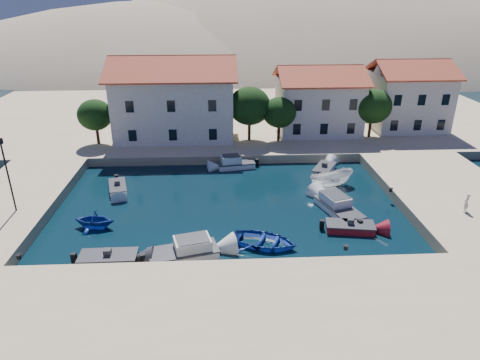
% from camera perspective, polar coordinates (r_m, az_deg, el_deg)
% --- Properties ---
extents(ground, '(400.00, 400.00, 0.00)m').
position_cam_1_polar(ground, '(29.77, -1.11, -12.14)').
color(ground, black).
rests_on(ground, ground).
extents(quay_south, '(52.00, 12.00, 1.00)m').
position_cam_1_polar(quay_south, '(24.81, -0.63, -19.30)').
color(quay_south, '#CDB48C').
rests_on(quay_south, ground).
extents(quay_east, '(11.00, 20.00, 1.00)m').
position_cam_1_polar(quay_east, '(43.59, 26.43, -1.82)').
color(quay_east, '#CDB48C').
rests_on(quay_east, ground).
extents(quay_west, '(8.00, 20.00, 1.00)m').
position_cam_1_polar(quay_west, '(42.29, -28.35, -2.97)').
color(quay_west, '#CDB48C').
rests_on(quay_west, ground).
extents(quay_north, '(80.00, 36.00, 1.00)m').
position_cam_1_polar(quay_north, '(64.47, -0.46, 8.41)').
color(quay_north, '#CDB48C').
rests_on(quay_north, ground).
extents(hills, '(254.00, 176.00, 99.00)m').
position_cam_1_polar(hills, '(154.78, 5.14, 8.22)').
color(hills, tan).
rests_on(hills, ground).
extents(building_left, '(14.70, 9.45, 9.70)m').
position_cam_1_polar(building_left, '(53.67, -8.72, 11.01)').
color(building_left, beige).
rests_on(building_left, quay_north).
extents(building_mid, '(10.50, 8.40, 8.30)m').
position_cam_1_polar(building_mid, '(55.99, 10.40, 10.67)').
color(building_mid, beige).
rests_on(building_mid, quay_north).
extents(building_right, '(9.45, 8.40, 8.80)m').
position_cam_1_polar(building_right, '(60.70, 21.51, 10.67)').
color(building_right, beige).
rests_on(building_right, quay_north).
extents(trees, '(37.30, 5.30, 6.45)m').
position_cam_1_polar(trees, '(51.44, 2.98, 9.44)').
color(trees, '#382314').
rests_on(trees, quay_north).
extents(lamppost, '(0.35, 0.25, 6.22)m').
position_cam_1_polar(lamppost, '(38.43, -28.70, 1.39)').
color(lamppost, black).
rests_on(lamppost, quay_west).
extents(bollards, '(29.36, 9.56, 0.30)m').
position_cam_1_polar(bollards, '(32.58, 3.60, -6.35)').
color(bollards, black).
rests_on(bollards, ground).
extents(motorboat_grey_sw, '(4.04, 1.83, 1.25)m').
position_cam_1_polar(motorboat_grey_sw, '(31.93, -17.14, -9.96)').
color(motorboat_grey_sw, '#35353A').
rests_on(motorboat_grey_sw, ground).
extents(cabin_cruiser_south, '(5.28, 3.25, 1.60)m').
position_cam_1_polar(cabin_cruiser_south, '(31.24, -7.54, -9.41)').
color(cabin_cruiser_south, white).
rests_on(cabin_cruiser_south, ground).
extents(rowboat_south, '(5.90, 5.08, 1.03)m').
position_cam_1_polar(rowboat_south, '(32.62, 3.29, -8.66)').
color(rowboat_south, '#1B3B97').
rests_on(rowboat_south, ground).
extents(motorboat_red_se, '(4.01, 2.26, 1.25)m').
position_cam_1_polar(motorboat_red_se, '(35.39, 14.45, -6.11)').
color(motorboat_red_se, maroon).
rests_on(motorboat_red_se, ground).
extents(cabin_cruiser_east, '(3.56, 5.56, 1.60)m').
position_cam_1_polar(cabin_cruiser_east, '(37.86, 13.06, -3.60)').
color(cabin_cruiser_east, white).
rests_on(cabin_cruiser_east, ground).
extents(boat_east, '(4.94, 3.04, 1.79)m').
position_cam_1_polar(boat_east, '(42.87, 12.01, -0.88)').
color(boat_east, white).
rests_on(boat_east, ground).
extents(motorboat_white_ne, '(3.25, 4.01, 1.25)m').
position_cam_1_polar(motorboat_white_ne, '(46.22, 11.16, 1.42)').
color(motorboat_white_ne, white).
rests_on(motorboat_white_ne, ground).
extents(rowboat_west, '(3.68, 3.30, 1.73)m').
position_cam_1_polar(rowboat_west, '(36.81, -18.72, -5.97)').
color(rowboat_west, '#1B3B97').
rests_on(rowboat_west, ground).
extents(motorboat_white_west, '(2.36, 3.75, 1.25)m').
position_cam_1_polar(motorboat_white_west, '(42.69, -15.99, -0.97)').
color(motorboat_white_west, white).
rests_on(motorboat_white_west, ground).
extents(cabin_cruiser_north, '(4.22, 2.33, 1.60)m').
position_cam_1_polar(cabin_cruiser_north, '(46.39, -0.52, 2.22)').
color(cabin_cruiser_north, white).
rests_on(cabin_cruiser_north, ground).
extents(pedestrian, '(0.68, 0.63, 1.56)m').
position_cam_1_polar(pedestrian, '(39.38, 27.94, -2.69)').
color(pedestrian, beige).
rests_on(pedestrian, quay_east).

